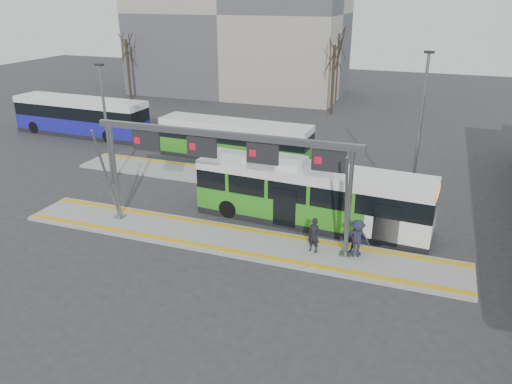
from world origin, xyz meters
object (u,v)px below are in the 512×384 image
passenger_b (357,239)px  hero_bus (311,195)px  passenger_a (314,235)px  gantry (224,154)px  passenger_c (357,238)px

passenger_b → hero_bus: bearing=133.2°
hero_bus → passenger_b: hero_bus is taller
hero_bus → passenger_a: size_ratio=7.45×
hero_bus → gantry: bearing=-133.7°
hero_bus → passenger_b: (2.89, -2.87, -0.58)m
passenger_b → passenger_c: size_ratio=0.88×
gantry → passenger_c: gantry is taller
hero_bus → passenger_c: size_ratio=6.83×
passenger_c → passenger_a: bearing=178.7°
hero_bus → passenger_a: (1.00, -3.28, -0.55)m
gantry → passenger_b: 7.15m
passenger_a → passenger_b: size_ratio=1.04×
passenger_a → hero_bus: bearing=121.6°
gantry → passenger_b: (6.30, 0.26, -3.36)m
passenger_a → passenger_b: 1.94m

